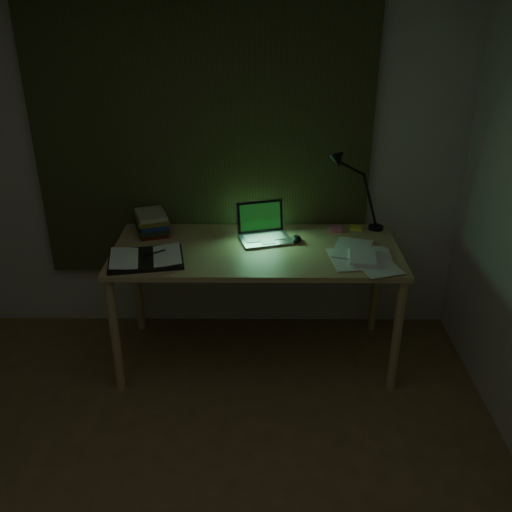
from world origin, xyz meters
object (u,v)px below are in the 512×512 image
at_px(laptop, 265,224).
at_px(book_stack, 152,222).
at_px(desk, 256,304).
at_px(loose_papers, 354,256).
at_px(desk_lamp, 380,190).
at_px(open_textbook, 146,258).

distance_m(laptop, book_stack, 0.75).
distance_m(desk, laptop, 0.54).
bearing_deg(book_stack, desk, -18.55).
xyz_separation_m(desk, laptop, (0.06, 0.11, 0.52)).
xyz_separation_m(laptop, loose_papers, (0.53, -0.25, -0.10)).
bearing_deg(laptop, desk_lamp, -0.78).
bearing_deg(open_textbook, loose_papers, -8.10).
height_order(desk, laptop, laptop).
bearing_deg(book_stack, desk_lamp, 3.17).
relative_size(laptop, loose_papers, 0.94).
xyz_separation_m(loose_papers, desk_lamp, (0.22, 0.45, 0.26)).
bearing_deg(desk_lamp, book_stack, -174.06).
distance_m(laptop, loose_papers, 0.59).
xyz_separation_m(laptop, desk_lamp, (0.75, 0.20, 0.16)).
xyz_separation_m(laptop, book_stack, (-0.75, 0.12, -0.03)).
bearing_deg(loose_papers, desk, 167.32).
bearing_deg(desk_lamp, laptop, -162.35).
bearing_deg(desk, book_stack, 161.45).
xyz_separation_m(open_textbook, book_stack, (-0.03, 0.42, 0.06)).
bearing_deg(laptop, open_textbook, -172.90).
xyz_separation_m(book_stack, loose_papers, (1.28, -0.36, -0.07)).
xyz_separation_m(desk, book_stack, (-0.69, 0.23, 0.49)).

